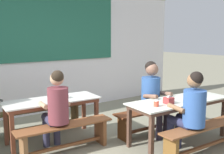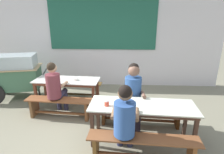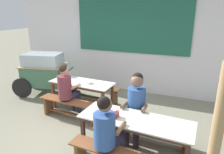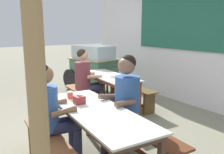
{
  "view_description": "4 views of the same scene",
  "coord_description": "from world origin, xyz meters",
  "px_view_note": "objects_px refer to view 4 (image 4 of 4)",
  "views": [
    {
      "loc": [
        -2.44,
        -2.98,
        1.79
      ],
      "look_at": [
        0.09,
        0.47,
        1.11
      ],
      "focal_mm": 41.93,
      "sensor_mm": 36.0,
      "label": 1
    },
    {
      "loc": [
        0.62,
        -3.11,
        2.19
      ],
      "look_at": [
        0.43,
        0.5,
        1.0
      ],
      "focal_mm": 29.26,
      "sensor_mm": 36.0,
      "label": 2
    },
    {
      "loc": [
        1.75,
        -3.14,
        2.43
      ],
      "look_at": [
        0.28,
        0.57,
        1.13
      ],
      "focal_mm": 33.34,
      "sensor_mm": 36.0,
      "label": 3
    },
    {
      "loc": [
        3.37,
        -1.57,
        1.68
      ],
      "look_at": [
        0.44,
        0.38,
        0.97
      ],
      "focal_mm": 38.71,
      "sensor_mm": 36.0,
      "label": 4
    }
  ],
  "objects_px": {
    "dining_table_far": "(109,79)",
    "wooden_support_post": "(40,145)",
    "tissue_box": "(79,100)",
    "bench_far_back": "(131,92)",
    "condiment_jar": "(70,95)",
    "person_right_near_table": "(124,97)",
    "bench_near_back": "(134,133)",
    "soup_bowl": "(114,76)",
    "person_left_back_turned": "(86,77)",
    "person_near_front": "(51,109)",
    "dining_table_near": "(97,116)",
    "food_cart": "(93,64)",
    "bench_far_front": "(85,99)"
  },
  "relations": [
    {
      "from": "bench_far_back",
      "to": "bench_near_back",
      "type": "distance_m",
      "value": 2.15
    },
    {
      "from": "bench_far_front",
      "to": "condiment_jar",
      "type": "relative_size",
      "value": 15.28
    },
    {
      "from": "dining_table_near",
      "to": "person_near_front",
      "type": "relative_size",
      "value": 1.46
    },
    {
      "from": "dining_table_near",
      "to": "bench_far_front",
      "type": "xyz_separation_m",
      "value": [
        -1.75,
        0.74,
        -0.35
      ]
    },
    {
      "from": "tissue_box",
      "to": "wooden_support_post",
      "type": "relative_size",
      "value": 0.06
    },
    {
      "from": "wooden_support_post",
      "to": "tissue_box",
      "type": "bearing_deg",
      "value": 146.44
    },
    {
      "from": "food_cart",
      "to": "soup_bowl",
      "type": "xyz_separation_m",
      "value": [
        1.8,
        -0.53,
        0.03
      ]
    },
    {
      "from": "dining_table_far",
      "to": "soup_bowl",
      "type": "bearing_deg",
      "value": -9.41
    },
    {
      "from": "dining_table_far",
      "to": "condiment_jar",
      "type": "distance_m",
      "value": 1.75
    },
    {
      "from": "person_right_near_table",
      "to": "wooden_support_post",
      "type": "height_order",
      "value": "wooden_support_post"
    },
    {
      "from": "bench_far_front",
      "to": "person_near_front",
      "type": "xyz_separation_m",
      "value": [
        1.44,
        -1.2,
        0.43
      ]
    },
    {
      "from": "bench_far_back",
      "to": "person_right_near_table",
      "type": "height_order",
      "value": "person_right_near_table"
    },
    {
      "from": "bench_near_back",
      "to": "person_left_back_turned",
      "type": "distance_m",
      "value": 1.95
    },
    {
      "from": "person_right_near_table",
      "to": "person_near_front",
      "type": "relative_size",
      "value": 1.04
    },
    {
      "from": "person_right_near_table",
      "to": "person_near_front",
      "type": "height_order",
      "value": "person_right_near_table"
    },
    {
      "from": "dining_table_near",
      "to": "person_left_back_turned",
      "type": "height_order",
      "value": "person_left_back_turned"
    },
    {
      "from": "bench_near_back",
      "to": "person_left_back_turned",
      "type": "height_order",
      "value": "person_left_back_turned"
    },
    {
      "from": "condiment_jar",
      "to": "soup_bowl",
      "type": "bearing_deg",
      "value": 123.55
    },
    {
      "from": "dining_table_near",
      "to": "condiment_jar",
      "type": "relative_size",
      "value": 18.99
    },
    {
      "from": "dining_table_near",
      "to": "condiment_jar",
      "type": "bearing_deg",
      "value": -174.07
    },
    {
      "from": "bench_far_back",
      "to": "condiment_jar",
      "type": "xyz_separation_m",
      "value": [
        1.06,
        -1.89,
        0.48
      ]
    },
    {
      "from": "soup_bowl",
      "to": "wooden_support_post",
      "type": "height_order",
      "value": "wooden_support_post"
    },
    {
      "from": "dining_table_far",
      "to": "bench_far_front",
      "type": "relative_size",
      "value": 1.07
    },
    {
      "from": "dining_table_far",
      "to": "food_cart",
      "type": "bearing_deg",
      "value": 162.42
    },
    {
      "from": "dining_table_far",
      "to": "wooden_support_post",
      "type": "bearing_deg",
      "value": -39.37
    },
    {
      "from": "person_near_front",
      "to": "person_left_back_turned",
      "type": "bearing_deg",
      "value": 140.13
    },
    {
      "from": "person_left_back_turned",
      "to": "soup_bowl",
      "type": "xyz_separation_m",
      "value": [
        0.35,
        0.42,
        0.03
      ]
    },
    {
      "from": "bench_near_back",
      "to": "condiment_jar",
      "type": "distance_m",
      "value": 1.01
    },
    {
      "from": "person_left_back_turned",
      "to": "soup_bowl",
      "type": "distance_m",
      "value": 0.55
    },
    {
      "from": "bench_far_back",
      "to": "person_near_front",
      "type": "height_order",
      "value": "person_near_front"
    },
    {
      "from": "tissue_box",
      "to": "dining_table_near",
      "type": "bearing_deg",
      "value": 10.17
    },
    {
      "from": "person_right_near_table",
      "to": "tissue_box",
      "type": "xyz_separation_m",
      "value": [
        -0.21,
        -0.56,
        0.01
      ]
    },
    {
      "from": "dining_table_near",
      "to": "bench_near_back",
      "type": "height_order",
      "value": "dining_table_near"
    },
    {
      "from": "person_near_front",
      "to": "soup_bowl",
      "type": "relative_size",
      "value": 9.31
    },
    {
      "from": "tissue_box",
      "to": "soup_bowl",
      "type": "xyz_separation_m",
      "value": [
        -1.15,
        1.31,
        -0.03
      ]
    },
    {
      "from": "condiment_jar",
      "to": "person_near_front",
      "type": "bearing_deg",
      "value": -51.73
    },
    {
      "from": "dining_table_near",
      "to": "condiment_jar",
      "type": "xyz_separation_m",
      "value": [
        -0.62,
        -0.06,
        0.12
      ]
    },
    {
      "from": "bench_near_back",
      "to": "soup_bowl",
      "type": "relative_size",
      "value": 12.93
    },
    {
      "from": "food_cart",
      "to": "tissue_box",
      "type": "xyz_separation_m",
      "value": [
        2.94,
        -1.84,
        0.06
      ]
    },
    {
      "from": "bench_far_front",
      "to": "bench_near_back",
      "type": "bearing_deg",
      "value": -6.33
    },
    {
      "from": "bench_far_back",
      "to": "dining_table_near",
      "type": "bearing_deg",
      "value": -47.32
    },
    {
      "from": "bench_far_front",
      "to": "wooden_support_post",
      "type": "bearing_deg",
      "value": -31.66
    },
    {
      "from": "dining_table_far",
      "to": "tissue_box",
      "type": "xyz_separation_m",
      "value": [
        1.38,
        -1.35,
        0.13
      ]
    },
    {
      "from": "dining_table_far",
      "to": "person_near_front",
      "type": "distance_m",
      "value": 2.24
    },
    {
      "from": "soup_bowl",
      "to": "wooden_support_post",
      "type": "bearing_deg",
      "value": -41.32
    },
    {
      "from": "dining_table_far",
      "to": "bench_near_back",
      "type": "distance_m",
      "value": 1.93
    },
    {
      "from": "food_cart",
      "to": "soup_bowl",
      "type": "bearing_deg",
      "value": -16.58
    },
    {
      "from": "bench_far_back",
      "to": "condiment_jar",
      "type": "distance_m",
      "value": 2.23
    },
    {
      "from": "dining_table_near",
      "to": "food_cart",
      "type": "distance_m",
      "value": 3.74
    },
    {
      "from": "person_near_front",
      "to": "wooden_support_post",
      "type": "distance_m",
      "value": 1.49
    }
  ]
}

